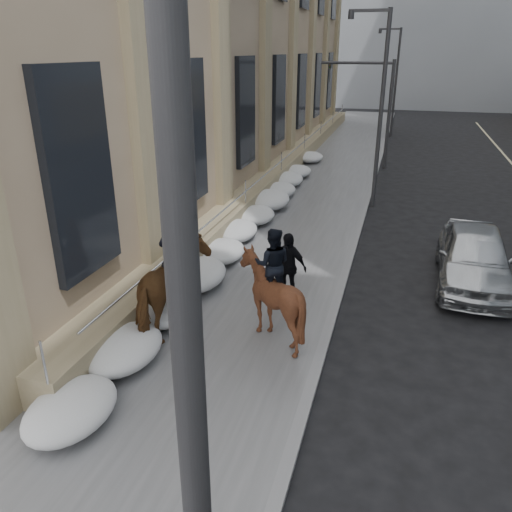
% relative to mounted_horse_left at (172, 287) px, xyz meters
% --- Properties ---
extents(ground, '(140.00, 140.00, 0.00)m').
position_rel_mounted_horse_left_xyz_m(ground, '(0.98, -1.57, -1.27)').
color(ground, black).
rests_on(ground, ground).
extents(sidewalk, '(5.00, 80.00, 0.12)m').
position_rel_mounted_horse_left_xyz_m(sidewalk, '(0.98, 8.43, -1.21)').
color(sidewalk, '#535355').
rests_on(sidewalk, ground).
extents(curb, '(0.24, 80.00, 0.12)m').
position_rel_mounted_horse_left_xyz_m(curb, '(3.60, 8.43, -1.21)').
color(curb, slate).
rests_on(curb, ground).
extents(limestone_building, '(6.10, 44.00, 18.00)m').
position_rel_mounted_horse_left_xyz_m(limestone_building, '(-4.27, 18.39, 7.63)').
color(limestone_building, '#877258').
rests_on(limestone_building, ground).
extents(bg_building_far, '(24.00, 12.00, 20.00)m').
position_rel_mounted_horse_left_xyz_m(bg_building_far, '(-5.02, 70.43, 8.73)').
color(bg_building_far, gray).
rests_on(bg_building_far, ground).
extents(streetlight_near, '(1.71, 0.24, 8.00)m').
position_rel_mounted_horse_left_xyz_m(streetlight_near, '(3.72, -7.57, 3.31)').
color(streetlight_near, '#2D2D30').
rests_on(streetlight_near, ground).
extents(streetlight_mid, '(1.71, 0.24, 8.00)m').
position_rel_mounted_horse_left_xyz_m(streetlight_mid, '(3.72, 12.43, 3.31)').
color(streetlight_mid, '#2D2D30').
rests_on(streetlight_mid, ground).
extents(streetlight_far, '(1.71, 0.24, 8.00)m').
position_rel_mounted_horse_left_xyz_m(streetlight_far, '(3.72, 32.43, 3.31)').
color(streetlight_far, '#2D2D30').
rests_on(streetlight_far, ground).
extents(traffic_signal, '(4.10, 0.22, 6.00)m').
position_rel_mounted_horse_left_xyz_m(traffic_signal, '(3.06, 20.43, 2.73)').
color(traffic_signal, '#2D2D30').
rests_on(traffic_signal, ground).
extents(snow_bank, '(1.70, 18.10, 0.76)m').
position_rel_mounted_horse_left_xyz_m(snow_bank, '(-0.44, 6.54, -0.80)').
color(snow_bank, silver).
rests_on(snow_bank, sidewalk).
extents(mounted_horse_left, '(1.30, 2.66, 2.76)m').
position_rel_mounted_horse_left_xyz_m(mounted_horse_left, '(0.00, 0.00, 0.00)').
color(mounted_horse_left, '#472B15').
rests_on(mounted_horse_left, sidewalk).
extents(mounted_horse_right, '(1.97, 2.14, 2.69)m').
position_rel_mounted_horse_left_xyz_m(mounted_horse_right, '(2.32, 0.37, -0.02)').
color(mounted_horse_right, '#3F2012').
rests_on(mounted_horse_right, sidewalk).
extents(pedestrian, '(1.19, 0.70, 1.90)m').
position_rel_mounted_horse_left_xyz_m(pedestrian, '(2.24, 2.43, -0.20)').
color(pedestrian, black).
rests_on(pedestrian, sidewalk).
extents(car_silver, '(2.23, 5.10, 1.71)m').
position_rel_mounted_horse_left_xyz_m(car_silver, '(7.26, 5.11, -0.41)').
color(car_silver, '#A8ACB0').
rests_on(car_silver, ground).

